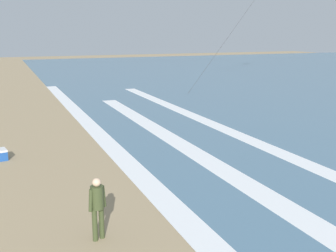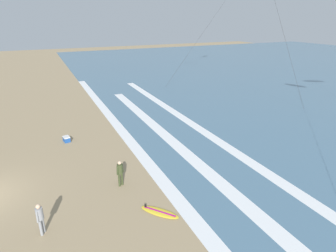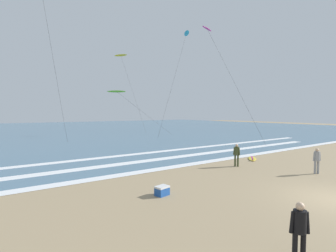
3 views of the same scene
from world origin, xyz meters
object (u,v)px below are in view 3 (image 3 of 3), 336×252
(kite_yellow_low_near, at_px, (121,56))
(kite_lime_high_left, at_px, (117,92))
(kite_magenta_far_right, at_px, (207,29))
(kite_cyan_mid_center, at_px, (186,34))
(surfer_right_near, at_px, (300,227))
(surfer_background_far, at_px, (317,159))
(surfer_mid_group, at_px, (237,153))
(surfboard_left_pile, at_px, (252,159))
(cooler_box, at_px, (162,191))

(kite_yellow_low_near, relative_size, kite_lime_high_left, 1.84)
(kite_magenta_far_right, bearing_deg, kite_cyan_mid_center, 95.52)
(kite_yellow_low_near, bearing_deg, surfer_right_near, -110.41)
(surfer_background_far, height_order, kite_cyan_mid_center, kite_cyan_mid_center)
(surfer_mid_group, xyz_separation_m, surfboard_left_pile, (3.26, 1.08, -0.91))
(surfer_mid_group, xyz_separation_m, kite_cyan_mid_center, (14.74, 23.57, 16.58))
(surfboard_left_pile, distance_m, kite_magenta_far_right, 27.38)
(surfer_right_near, relative_size, surfer_background_far, 1.00)
(kite_yellow_low_near, height_order, kite_lime_high_left, kite_yellow_low_near)
(kite_lime_high_left, bearing_deg, surfboard_left_pile, -91.68)
(kite_lime_high_left, bearing_deg, surfer_mid_group, -97.91)
(surfer_background_far, distance_m, surfboard_left_pile, 5.56)
(kite_cyan_mid_center, bearing_deg, kite_magenta_far_right, -84.48)
(kite_cyan_mid_center, xyz_separation_m, kite_magenta_far_right, (0.46, -4.79, -0.36))
(kite_yellow_low_near, height_order, kite_cyan_mid_center, kite_cyan_mid_center)
(surfboard_left_pile, xyz_separation_m, kite_magenta_far_right, (11.95, 17.70, 17.13))
(surfer_right_near, height_order, kite_lime_high_left, kite_lime_high_left)
(surfer_mid_group, bearing_deg, surfer_right_near, -132.97)
(surfer_right_near, distance_m, kite_yellow_low_near, 55.61)
(surfer_background_far, relative_size, kite_magenta_far_right, 0.09)
(surfer_mid_group, bearing_deg, surfboard_left_pile, 18.33)
(kite_magenta_far_right, bearing_deg, kite_yellow_low_near, 101.57)
(surfer_mid_group, distance_m, cooler_box, 8.19)
(surfboard_left_pile, relative_size, kite_cyan_mid_center, 0.11)
(kite_lime_high_left, bearing_deg, kite_magenta_far_right, -43.71)
(surfer_right_near, distance_m, cooler_box, 6.51)
(kite_lime_high_left, xyz_separation_m, cooler_box, (-11.95, -31.60, -7.14))
(surfer_right_near, relative_size, kite_lime_high_left, 0.18)
(surfboard_left_pile, height_order, kite_magenta_far_right, kite_magenta_far_right)
(kite_lime_high_left, bearing_deg, surfer_right_near, -107.71)
(surfer_background_far, xyz_separation_m, surfboard_left_pile, (0.91, 5.41, -0.91))
(surfer_right_near, height_order, kite_yellow_low_near, kite_yellow_low_near)
(surfboard_left_pile, distance_m, kite_yellow_low_near, 44.14)
(surfboard_left_pile, height_order, kite_yellow_low_near, kite_yellow_low_near)
(surfer_mid_group, relative_size, kite_cyan_mid_center, 0.09)
(surfer_background_far, xyz_separation_m, kite_lime_high_left, (1.74, 33.74, 6.41))
(surfer_right_near, xyz_separation_m, kite_magenta_far_right, (23.27, 27.44, 16.22))
(surfer_background_far, xyz_separation_m, kite_yellow_low_near, (8.22, 45.76, 15.43))
(surfer_right_near, bearing_deg, surfboard_left_pile, 40.69)
(surfer_right_near, xyz_separation_m, kite_lime_high_left, (12.15, 38.06, 6.41))
(surfboard_left_pile, bearing_deg, cooler_box, -163.60)
(surfer_mid_group, bearing_deg, kite_lime_high_left, 82.09)
(cooler_box, bearing_deg, surfer_mid_group, 15.59)
(surfer_mid_group, bearing_deg, surfer_background_far, -61.58)
(surfer_right_near, bearing_deg, kite_magenta_far_right, 49.70)
(kite_cyan_mid_center, height_order, kite_magenta_far_right, kite_cyan_mid_center)
(kite_cyan_mid_center, distance_m, kite_magenta_far_right, 4.82)
(surfer_background_far, xyz_separation_m, kite_cyan_mid_center, (12.39, 27.91, 16.58))
(surfer_background_far, height_order, kite_lime_high_left, kite_lime_high_left)
(kite_yellow_low_near, height_order, kite_magenta_far_right, kite_magenta_far_right)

